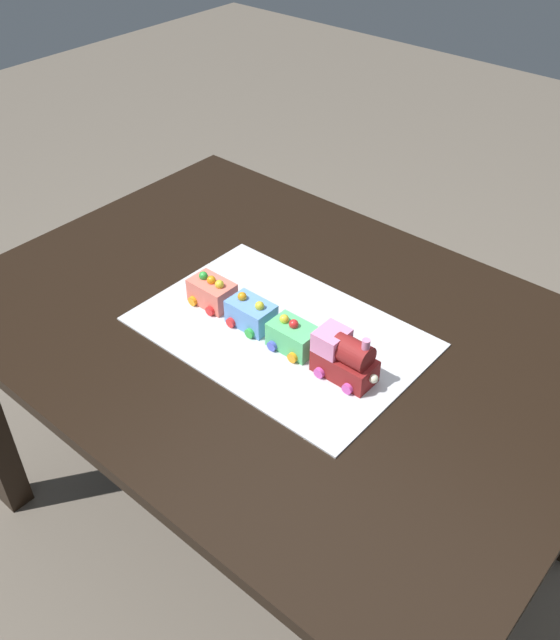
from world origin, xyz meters
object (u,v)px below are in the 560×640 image
object	(u,v)px
cake_car_tanker_mint_green	(293,336)
cake_car_flatbed_sky_blue	(251,313)
dining_table	(278,358)
cake_car_gondola_coral	(212,292)
cake_locomotive	(344,357)

from	to	relation	value
cake_car_tanker_mint_green	cake_car_flatbed_sky_blue	world-z (taller)	same
dining_table	cake_car_tanker_mint_green	xyz separation A→B (m)	(-0.08, 0.05, 0.14)
cake_car_tanker_mint_green	dining_table	bearing A→B (deg)	-30.08
dining_table	cake_car_gondola_coral	size ratio (longest dim) A/B	14.00
cake_locomotive	cake_car_tanker_mint_green	size ratio (longest dim) A/B	1.40
cake_locomotive	cake_car_tanker_mint_green	distance (m)	0.13
cake_locomotive	cake_car_gondola_coral	distance (m)	0.37
dining_table	cake_locomotive	size ratio (longest dim) A/B	10.00
cake_car_tanker_mint_green	cake_car_gondola_coral	bearing A→B (deg)	0.00
cake_car_tanker_mint_green	cake_car_gondola_coral	distance (m)	0.24
dining_table	cake_car_gondola_coral	xyz separation A→B (m)	(0.15, 0.05, 0.14)
cake_locomotive	cake_car_flatbed_sky_blue	distance (m)	0.25
dining_table	cake_locomotive	world-z (taller)	cake_locomotive
dining_table	cake_car_gondola_coral	distance (m)	0.21
cake_car_gondola_coral	cake_car_flatbed_sky_blue	bearing A→B (deg)	-180.00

